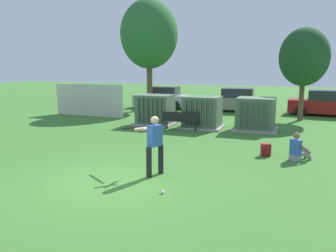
{
  "coord_description": "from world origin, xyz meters",
  "views": [
    {
      "loc": [
        4.65,
        -7.77,
        3.13
      ],
      "look_at": [
        0.37,
        3.5,
        1.0
      ],
      "focal_mm": 36.33,
      "sensor_mm": 36.0,
      "label": 1
    }
  ],
  "objects_px": {
    "backpack": "(266,150)",
    "parked_car_rightmost": "(324,104)",
    "transformer_mid_east": "(256,115)",
    "parked_car_left_of_center": "(163,98)",
    "transformer_mid_west": "(202,113)",
    "seated_spectator": "(298,149)",
    "batter": "(153,142)",
    "sports_ball": "(163,192)",
    "parked_car_leftmost": "(95,96)",
    "park_bench": "(181,119)",
    "transformer_west": "(155,110)",
    "parked_car_right_of_center": "(236,101)"
  },
  "relations": [
    {
      "from": "transformer_west",
      "to": "parked_car_right_of_center",
      "type": "height_order",
      "value": "same"
    },
    {
      "from": "parked_car_rightmost",
      "to": "parked_car_leftmost",
      "type": "bearing_deg",
      "value": -179.54
    },
    {
      "from": "parked_car_leftmost",
      "to": "park_bench",
      "type": "bearing_deg",
      "value": -38.41
    },
    {
      "from": "park_bench",
      "to": "parked_car_leftmost",
      "type": "height_order",
      "value": "parked_car_leftmost"
    },
    {
      "from": "transformer_mid_west",
      "to": "park_bench",
      "type": "distance_m",
      "value": 1.27
    },
    {
      "from": "transformer_west",
      "to": "transformer_mid_east",
      "type": "height_order",
      "value": "same"
    },
    {
      "from": "transformer_mid_east",
      "to": "seated_spectator",
      "type": "xyz_separation_m",
      "value": [
        1.97,
        -5.0,
        -0.41
      ]
    },
    {
      "from": "backpack",
      "to": "seated_spectator",
      "type": "bearing_deg",
      "value": -10.23
    },
    {
      "from": "sports_ball",
      "to": "parked_car_leftmost",
      "type": "relative_size",
      "value": 0.02
    },
    {
      "from": "park_bench",
      "to": "parked_car_right_of_center",
      "type": "height_order",
      "value": "parked_car_right_of_center"
    },
    {
      "from": "transformer_mid_east",
      "to": "park_bench",
      "type": "distance_m",
      "value": 3.67
    },
    {
      "from": "park_bench",
      "to": "backpack",
      "type": "relative_size",
      "value": 4.14
    },
    {
      "from": "backpack",
      "to": "parked_car_left_of_center",
      "type": "distance_m",
      "value": 14.5
    },
    {
      "from": "transformer_mid_east",
      "to": "parked_car_left_of_center",
      "type": "xyz_separation_m",
      "value": [
        -7.62,
        6.9,
        -0.04
      ]
    },
    {
      "from": "transformer_mid_east",
      "to": "batter",
      "type": "relative_size",
      "value": 1.21
    },
    {
      "from": "batter",
      "to": "parked_car_left_of_center",
      "type": "relative_size",
      "value": 0.41
    },
    {
      "from": "transformer_mid_west",
      "to": "batter",
      "type": "distance_m",
      "value": 7.89
    },
    {
      "from": "transformer_mid_east",
      "to": "park_bench",
      "type": "relative_size",
      "value": 1.15
    },
    {
      "from": "sports_ball",
      "to": "batter",
      "type": "bearing_deg",
      "value": 121.58
    },
    {
      "from": "batter",
      "to": "parked_car_rightmost",
      "type": "bearing_deg",
      "value": 70.08
    },
    {
      "from": "parked_car_leftmost",
      "to": "parked_car_rightmost",
      "type": "bearing_deg",
      "value": 0.46
    },
    {
      "from": "batter",
      "to": "parked_car_leftmost",
      "type": "xyz_separation_m",
      "value": [
        -11.53,
        14.89,
        -0.22
      ]
    },
    {
      "from": "batter",
      "to": "backpack",
      "type": "bearing_deg",
      "value": 49.34
    },
    {
      "from": "backpack",
      "to": "parked_car_rightmost",
      "type": "xyz_separation_m",
      "value": [
        2.57,
        11.69,
        0.54
      ]
    },
    {
      "from": "park_bench",
      "to": "parked_car_left_of_center",
      "type": "xyz_separation_m",
      "value": [
        -4.16,
        8.1,
        0.22
      ]
    },
    {
      "from": "transformer_mid_west",
      "to": "seated_spectator",
      "type": "distance_m",
      "value": 6.58
    },
    {
      "from": "seated_spectator",
      "to": "parked_car_right_of_center",
      "type": "relative_size",
      "value": 0.23
    },
    {
      "from": "transformer_mid_east",
      "to": "parked_car_left_of_center",
      "type": "distance_m",
      "value": 10.28
    },
    {
      "from": "park_bench",
      "to": "parked_car_right_of_center",
      "type": "xyz_separation_m",
      "value": [
        1.35,
        8.09,
        0.22
      ]
    },
    {
      "from": "park_bench",
      "to": "seated_spectator",
      "type": "bearing_deg",
      "value": -34.91
    },
    {
      "from": "park_bench",
      "to": "sports_ball",
      "type": "xyz_separation_m",
      "value": [
        2.31,
        -8.24,
        -0.49
      ]
    },
    {
      "from": "park_bench",
      "to": "backpack",
      "type": "distance_m",
      "value": 5.68
    },
    {
      "from": "backpack",
      "to": "parked_car_left_of_center",
      "type": "bearing_deg",
      "value": 126.14
    },
    {
      "from": "transformer_mid_west",
      "to": "parked_car_leftmost",
      "type": "height_order",
      "value": "same"
    },
    {
      "from": "transformer_mid_west",
      "to": "sports_ball",
      "type": "distance_m",
      "value": 9.3
    },
    {
      "from": "transformer_west",
      "to": "batter",
      "type": "distance_m",
      "value": 8.6
    },
    {
      "from": "backpack",
      "to": "parked_car_right_of_center",
      "type": "xyz_separation_m",
      "value": [
        -3.04,
        11.69,
        0.54
      ]
    },
    {
      "from": "transformer_mid_east",
      "to": "batter",
      "type": "distance_m",
      "value": 8.38
    },
    {
      "from": "transformer_west",
      "to": "backpack",
      "type": "height_order",
      "value": "transformer_west"
    },
    {
      "from": "parked_car_rightmost",
      "to": "sports_ball",
      "type": "bearing_deg",
      "value": -105.9
    },
    {
      "from": "batter",
      "to": "sports_ball",
      "type": "relative_size",
      "value": 19.33
    },
    {
      "from": "transformer_mid_west",
      "to": "transformer_mid_east",
      "type": "height_order",
      "value": "same"
    },
    {
      "from": "park_bench",
      "to": "sports_ball",
      "type": "bearing_deg",
      "value": -74.35
    },
    {
      "from": "parked_car_leftmost",
      "to": "sports_ball",
      "type": "bearing_deg",
      "value": -52.7
    },
    {
      "from": "parked_car_left_of_center",
      "to": "backpack",
      "type": "bearing_deg",
      "value": -53.86
    },
    {
      "from": "batter",
      "to": "parked_car_left_of_center",
      "type": "distance_m",
      "value": 16.08
    },
    {
      "from": "park_bench",
      "to": "parked_car_right_of_center",
      "type": "bearing_deg",
      "value": 80.53
    },
    {
      "from": "sports_ball",
      "to": "transformer_mid_east",
      "type": "bearing_deg",
      "value": 83.04
    },
    {
      "from": "parked_car_left_of_center",
      "to": "parked_car_right_of_center",
      "type": "bearing_deg",
      "value": -0.12
    },
    {
      "from": "seated_spectator",
      "to": "transformer_mid_west",
      "type": "bearing_deg",
      "value": 134.31
    }
  ]
}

